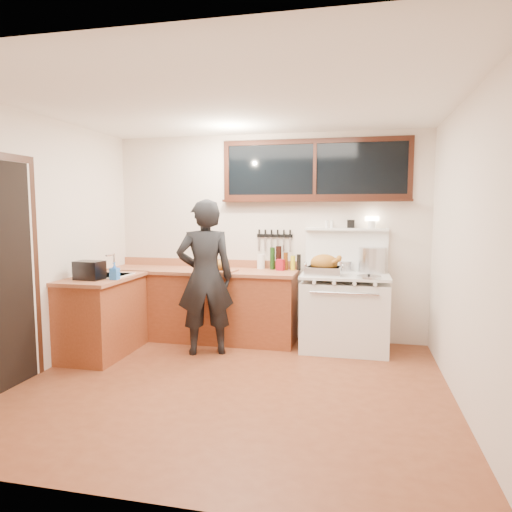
% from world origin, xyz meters
% --- Properties ---
extents(ground_plane, '(4.00, 3.50, 0.02)m').
position_xyz_m(ground_plane, '(0.00, 0.00, -0.01)').
color(ground_plane, brown).
extents(room_shell, '(4.10, 3.60, 2.65)m').
position_xyz_m(room_shell, '(0.00, 0.00, 1.65)').
color(room_shell, beige).
rests_on(room_shell, ground).
extents(counter_back, '(2.44, 0.64, 1.00)m').
position_xyz_m(counter_back, '(-0.80, 1.45, 0.45)').
color(counter_back, brown).
rests_on(counter_back, ground).
extents(counter_left, '(0.64, 1.09, 0.90)m').
position_xyz_m(counter_left, '(-1.70, 0.62, 0.45)').
color(counter_left, brown).
rests_on(counter_left, ground).
extents(sink_unit, '(0.50, 0.45, 0.37)m').
position_xyz_m(sink_unit, '(-1.68, 0.70, 0.85)').
color(sink_unit, white).
rests_on(sink_unit, counter_left).
extents(vintage_stove, '(1.02, 0.74, 1.57)m').
position_xyz_m(vintage_stove, '(1.00, 1.41, 0.47)').
color(vintage_stove, white).
rests_on(vintage_stove, ground).
extents(back_window, '(2.32, 0.13, 0.77)m').
position_xyz_m(back_window, '(0.60, 1.72, 2.06)').
color(back_window, black).
rests_on(back_window, room_shell).
extents(knife_strip, '(0.46, 0.03, 0.28)m').
position_xyz_m(knife_strip, '(0.10, 1.73, 1.31)').
color(knife_strip, black).
rests_on(knife_strip, room_shell).
extents(man, '(0.76, 0.63, 1.77)m').
position_xyz_m(man, '(-0.56, 0.90, 0.89)').
color(man, black).
rests_on(man, ground).
extents(soap_bottle, '(0.09, 0.09, 0.19)m').
position_xyz_m(soap_bottle, '(-1.43, 0.45, 0.99)').
color(soap_bottle, blue).
rests_on(soap_bottle, counter_left).
extents(toaster, '(0.31, 0.23, 0.20)m').
position_xyz_m(toaster, '(-1.70, 0.40, 1.00)').
color(toaster, black).
rests_on(toaster, counter_left).
extents(cutting_board, '(0.46, 0.37, 0.14)m').
position_xyz_m(cutting_board, '(-0.52, 1.29, 0.95)').
color(cutting_board, '#A05F3F').
rests_on(cutting_board, counter_back).
extents(roast_turkey, '(0.45, 0.35, 0.24)m').
position_xyz_m(roast_turkey, '(0.77, 1.28, 1.00)').
color(roast_turkey, silver).
rests_on(roast_turkey, vintage_stove).
extents(stockpot, '(0.39, 0.39, 0.31)m').
position_xyz_m(stockpot, '(1.31, 1.61, 1.05)').
color(stockpot, silver).
rests_on(stockpot, vintage_stove).
extents(saucepan, '(0.17, 0.29, 0.12)m').
position_xyz_m(saucepan, '(0.99, 1.66, 0.96)').
color(saucepan, silver).
rests_on(saucepan, vintage_stove).
extents(pot_lid, '(0.32, 0.32, 0.04)m').
position_xyz_m(pot_lid, '(1.26, 1.17, 0.91)').
color(pot_lid, silver).
rests_on(pot_lid, vintage_stove).
extents(coffee_tin, '(0.11, 0.09, 0.14)m').
position_xyz_m(coffee_tin, '(0.20, 1.56, 0.97)').
color(coffee_tin, maroon).
rests_on(coffee_tin, counter_back).
extents(pitcher, '(0.11, 0.11, 0.19)m').
position_xyz_m(pitcher, '(-0.06, 1.66, 1.00)').
color(pitcher, white).
rests_on(pitcher, counter_back).
extents(bottle_cluster, '(0.39, 0.07, 0.30)m').
position_xyz_m(bottle_cluster, '(0.22, 1.63, 1.03)').
color(bottle_cluster, black).
rests_on(bottle_cluster, counter_back).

